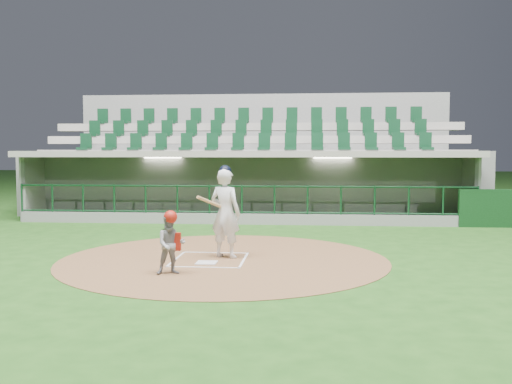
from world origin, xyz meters
TOP-DOWN VIEW (x-y plane):
  - ground at (0.00, 0.00)m, footprint 120.00×120.00m
  - dirt_circle at (0.30, -0.20)m, footprint 7.20×7.20m
  - home_plate at (0.00, -0.70)m, footprint 0.43×0.43m
  - batter_box_chalk at (0.00, -0.30)m, footprint 1.55×1.80m
  - dugout_structure at (0.18, 7.82)m, footprint 16.40×3.70m
  - seating_deck at (0.00, 10.91)m, footprint 17.00×6.72m
  - batter at (0.30, 0.01)m, footprint 0.96×1.00m
  - catcher at (-0.50, -1.82)m, footprint 0.67×0.60m

SIDE VIEW (x-z plane):
  - ground at x=0.00m, z-range 0.00..0.00m
  - dirt_circle at x=0.30m, z-range 0.00..0.01m
  - batter_box_chalk at x=0.00m, z-range 0.01..0.02m
  - home_plate at x=0.00m, z-range 0.01..0.03m
  - catcher at x=-0.50m, z-range 0.00..1.24m
  - dugout_structure at x=0.18m, z-range -0.54..2.46m
  - batter at x=0.30m, z-range 0.00..2.06m
  - seating_deck at x=0.00m, z-range -1.15..4.00m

